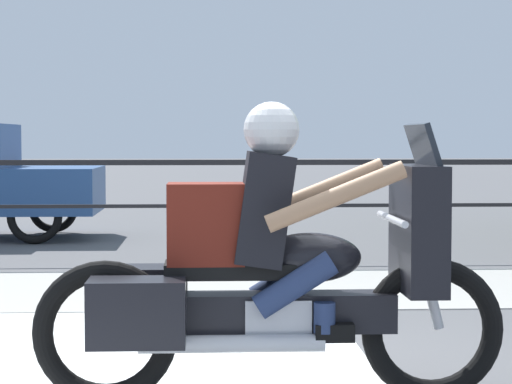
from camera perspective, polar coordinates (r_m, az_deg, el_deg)
name	(u,v)px	position (r m, az deg, el deg)	size (l,w,h in m)	color
ground_plane	(304,378)	(5.86, 2.76, -10.56)	(120.00, 120.00, 0.00)	#565659
sidewalk_band	(267,288)	(9.18, 0.65, -5.51)	(44.00, 2.40, 0.01)	#A8A59E
fence_railing	(256,181)	(11.08, 0.01, 0.61)	(36.00, 0.05, 1.14)	black
motorcycle	(271,270)	(5.19, 0.88, -4.47)	(2.46, 0.76, 1.57)	black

